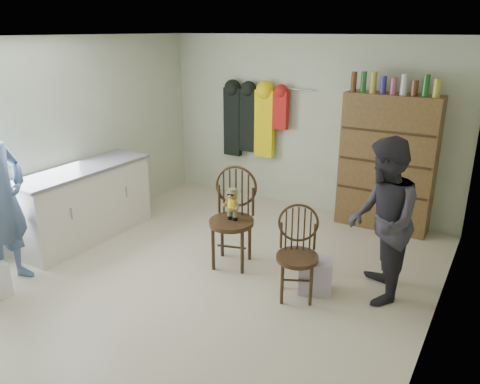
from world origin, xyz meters
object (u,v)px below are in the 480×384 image
Objects in this scene: counter at (84,203)px; chair_front at (233,212)px; dresser at (387,162)px; chair_far at (298,249)px.

counter is 1.65× the size of chair_front.
dresser reaches higher than chair_front.
dresser is (0.28, 2.19, 0.41)m from chair_far.
chair_front reaches higher than counter.
chair_front is 1.19× the size of chair_far.
counter is 0.90× the size of dresser.
chair_front is 0.96m from chair_far.
chair_front reaches higher than chair_far.
chair_far is at bearing -32.06° from chair_front.
dresser reaches higher than chair_far.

